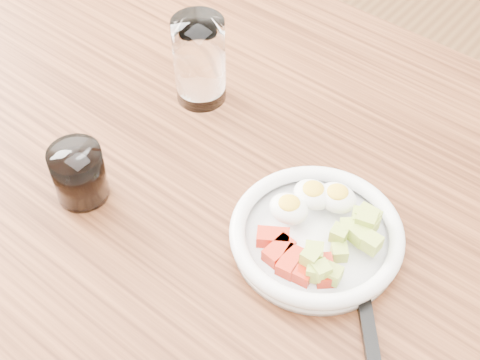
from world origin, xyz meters
The scene contains 5 objects.
dining_table centered at (0.00, 0.00, 0.67)m, with size 1.50×0.90×0.77m.
bowl centered at (0.11, 0.01, 0.79)m, with size 0.21×0.21×0.05m.
fork centered at (0.23, -0.07, 0.78)m, with size 0.16×0.18×0.01m.
water_glass centered at (-0.17, 0.12, 0.83)m, with size 0.07×0.07×0.13m, color white.
coffee_glass centered at (-0.17, -0.11, 0.81)m, with size 0.07×0.07×0.07m.
Camera 1 is at (0.33, -0.41, 1.42)m, focal length 50.00 mm.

